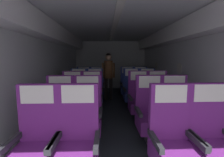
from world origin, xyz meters
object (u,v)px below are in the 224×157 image
(seat_c_left_window, at_px, (72,100))
(seat_e_left_window, at_px, (83,86))
(seat_a_left_window, at_px, (36,145))
(seat_e_right_aisle, at_px, (141,86))
(seat_b_left_aisle, at_px, (88,115))
(seat_c_right_window, at_px, (139,100))
(seat_d_left_window, at_px, (79,92))
(seat_d_right_window, at_px, (132,91))
(seat_a_right_window, at_px, (172,143))
(seat_b_right_window, at_px, (150,114))
(flight_attendant, at_px, (108,72))
(seat_d_left_aisle, at_px, (95,92))
(seat_b_left_window, at_px, (60,115))
(seat_a_right_aisle, at_px, (211,141))
(seat_c_right_aisle, at_px, (158,99))
(seat_a_left_aisle, at_px, (78,144))
(seat_d_right_aisle, at_px, (148,91))
(seat_e_right_window, at_px, (127,86))
(seat_e_left_aisle, at_px, (97,86))
(seat_b_right_aisle, at_px, (175,113))
(seat_c_left_aisle, at_px, (92,100))

(seat_c_left_window, height_order, seat_e_left_window, same)
(seat_a_left_window, bearing_deg, seat_e_right_aisle, 62.03)
(seat_a_left_window, height_order, seat_c_left_window, same)
(seat_c_left_window, bearing_deg, seat_b_left_aisle, -64.22)
(seat_c_right_window, relative_size, seat_e_left_window, 1.00)
(seat_d_left_window, relative_size, seat_d_right_window, 1.00)
(seat_a_right_window, xyz_separation_m, seat_c_left_window, (-1.47, 1.83, 0.00))
(seat_b_right_window, xyz_separation_m, flight_attendant, (-0.65, 2.70, 0.49))
(seat_d_left_aisle, bearing_deg, seat_b_left_window, -103.66)
(seat_a_right_aisle, distance_m, seat_b_right_window, 1.00)
(seat_a_left_window, relative_size, seat_c_right_aisle, 1.00)
(seat_a_left_window, distance_m, seat_b_left_aisle, 1.00)
(seat_d_left_window, distance_m, seat_d_right_window, 1.49)
(seat_c_right_aisle, relative_size, seat_d_right_window, 1.00)
(seat_a_left_aisle, bearing_deg, seat_e_left_window, 96.99)
(seat_b_right_window, relative_size, seat_d_right_aisle, 1.00)
(seat_e_right_window, bearing_deg, seat_d_right_window, -89.94)
(flight_attendant, bearing_deg, seat_c_left_window, 49.28)
(seat_c_left_window, xyz_separation_m, seat_c_right_window, (1.48, 0.01, 0.00))
(seat_a_right_window, height_order, flight_attendant, flight_attendant)
(seat_d_left_window, bearing_deg, seat_a_left_aisle, -80.58)
(seat_c_right_window, bearing_deg, seat_a_left_window, -129.32)
(seat_d_left_window, distance_m, seat_e_left_window, 0.92)
(seat_e_left_window, distance_m, seat_e_left_aisle, 0.45)
(seat_a_right_aisle, height_order, seat_d_right_aisle, same)
(seat_b_left_window, bearing_deg, seat_e_left_window, 89.92)
(seat_e_right_aisle, bearing_deg, seat_b_right_aisle, -90.27)
(seat_b_right_aisle, relative_size, seat_d_right_aisle, 1.00)
(seat_b_right_window, bearing_deg, seat_a_right_aisle, -63.54)
(seat_b_left_window, bearing_deg, seat_b_left_aisle, -0.11)
(seat_b_left_aisle, height_order, seat_e_right_aisle, same)
(seat_b_right_window, distance_m, seat_e_right_window, 2.74)
(flight_attendant, bearing_deg, seat_a_right_window, 84.22)
(seat_c_left_window, height_order, seat_e_right_window, same)
(seat_b_left_aisle, height_order, seat_e_left_aisle, same)
(seat_b_right_window, relative_size, flight_attendant, 0.71)
(seat_d_right_aisle, distance_m, seat_d_right_window, 0.45)
(seat_b_left_aisle, height_order, seat_e_left_window, same)
(seat_b_left_aisle, bearing_deg, seat_d_right_window, 60.89)
(seat_a_left_aisle, xyz_separation_m, seat_a_right_window, (1.04, -0.03, 0.00))
(seat_c_left_window, relative_size, seat_c_right_window, 1.00)
(flight_attendant, bearing_deg, seat_d_right_window, 111.09)
(seat_c_left_window, bearing_deg, seat_c_right_aisle, 0.45)
(seat_d_right_window, height_order, seat_e_right_aisle, same)
(seat_e_left_window, bearing_deg, seat_c_left_aisle, -76.45)
(seat_c_left_aisle, relative_size, seat_d_right_aisle, 1.00)
(seat_e_right_window, bearing_deg, seat_e_right_aisle, 0.63)
(seat_b_left_window, relative_size, seat_d_left_window, 1.00)
(seat_c_left_aisle, xyz_separation_m, seat_e_right_window, (1.04, 1.83, 0.00))
(seat_a_right_window, distance_m, flight_attendant, 3.71)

